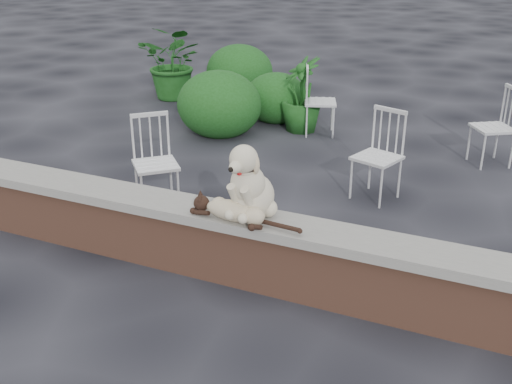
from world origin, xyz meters
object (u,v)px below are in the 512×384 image
at_px(chair_e, 320,101).
at_px(chair_a, 156,163).
at_px(dog, 253,178).
at_px(chair_b, 377,156).
at_px(cat, 235,210).
at_px(potted_plant_b, 302,95).
at_px(chair_d, 493,127).
at_px(potted_plant_a, 174,62).

xyz_separation_m(chair_e, chair_a, (-0.74, -2.96, 0.00)).
xyz_separation_m(dog, chair_b, (0.49, 2.01, -0.42)).
height_order(cat, potted_plant_b, potted_plant_b).
height_order(chair_d, potted_plant_a, potted_plant_a).
distance_m(chair_a, potted_plant_a, 4.33).
height_order(chair_d, chair_b, same).
height_order(chair_e, chair_b, same).
bearing_deg(chair_e, chair_b, -166.44).
height_order(dog, chair_e, dog).
height_order(chair_d, chair_a, same).
relative_size(cat, potted_plant_b, 1.05).
relative_size(cat, chair_b, 1.15).
bearing_deg(chair_a, chair_b, -13.93).
distance_m(chair_b, chair_a, 2.26).
relative_size(cat, chair_a, 1.15).
xyz_separation_m(cat, potted_plant_b, (-0.94, 4.05, -0.15)).
xyz_separation_m(chair_e, potted_plant_b, (-0.28, 0.04, 0.05)).
relative_size(potted_plant_a, potted_plant_b, 1.16).
bearing_deg(chair_b, chair_d, 75.44).
distance_m(cat, chair_a, 1.76).
distance_m(chair_e, potted_plant_a, 2.93).
relative_size(dog, chair_e, 0.66).
relative_size(dog, chair_a, 0.66).
distance_m(chair_d, potted_plant_a, 5.18).
bearing_deg(cat, chair_d, 75.11).
bearing_deg(chair_e, dog, 170.71).
distance_m(dog, chair_a, 1.78).
bearing_deg(chair_d, potted_plant_b, -129.87).
relative_size(cat, chair_d, 1.15).
bearing_deg(chair_d, potted_plant_a, -135.19).
bearing_deg(potted_plant_a, chair_b, -33.74).
bearing_deg(potted_plant_a, chair_a, -61.50).
xyz_separation_m(cat, chair_e, (-0.66, 4.01, -0.20)).
height_order(chair_a, potted_plant_b, potted_plant_b).
xyz_separation_m(potted_plant_a, potted_plant_b, (2.52, -0.81, -0.08)).
height_order(chair_e, chair_d, same).
bearing_deg(dog, chair_b, 84.34).
bearing_deg(chair_b, cat, -86.61).
distance_m(chair_d, chair_b, 1.86).
bearing_deg(chair_d, chair_b, -65.39).
xyz_separation_m(dog, potted_plant_b, (-1.02, 3.90, -0.37)).
xyz_separation_m(chair_e, chair_b, (1.24, -1.85, 0.00)).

